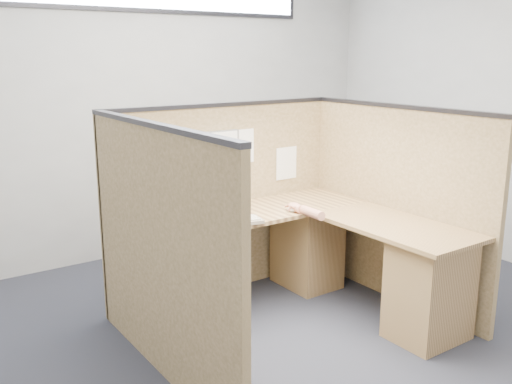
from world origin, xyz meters
TOP-DOWN VIEW (x-y plane):
  - floor at (0.00, 0.00)m, footprint 5.00×5.00m
  - wall_back at (0.00, 2.25)m, footprint 5.00×0.00m
  - cubicle_partitions at (0.00, 0.43)m, footprint 2.06×1.83m
  - l_desk at (0.18, 0.29)m, footprint 1.95×1.75m
  - laptop at (-0.46, 0.82)m, footprint 0.37×0.38m
  - keyboard at (-0.30, 0.48)m, footprint 0.51×0.26m
  - mouse at (0.29, 0.48)m, footprint 0.12×0.09m
  - hand_forearm at (0.30, 0.34)m, footprint 0.10×0.37m
  - blue_poster at (-0.67, 0.97)m, footprint 0.17×0.01m
  - american_flag at (-0.47, 0.96)m, footprint 0.19×0.01m
  - file_holder at (-0.05, 0.94)m, footprint 0.28×0.05m
  - paper_left at (0.16, 0.97)m, footprint 0.21×0.01m
  - paper_right at (0.60, 0.97)m, footprint 0.22×0.01m

SIDE VIEW (x-z plane):
  - floor at x=0.00m, z-range 0.00..0.00m
  - l_desk at x=0.18m, z-range 0.03..0.76m
  - keyboard at x=-0.30m, z-range 0.73..0.76m
  - mouse at x=0.29m, z-range 0.73..0.77m
  - hand_forearm at x=0.30m, z-range 0.73..0.80m
  - cubicle_partitions at x=0.00m, z-range 0.00..1.53m
  - laptop at x=-0.46m, z-range 0.67..0.90m
  - paper_right at x=0.60m, z-range 0.86..1.13m
  - file_holder at x=-0.05m, z-range 0.97..1.32m
  - paper_left at x=0.16m, z-range 1.04..1.31m
  - blue_poster at x=-0.67m, z-range 1.13..1.36m
  - american_flag at x=-0.47m, z-range 1.11..1.43m
  - wall_back at x=0.00m, z-range -1.10..3.90m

